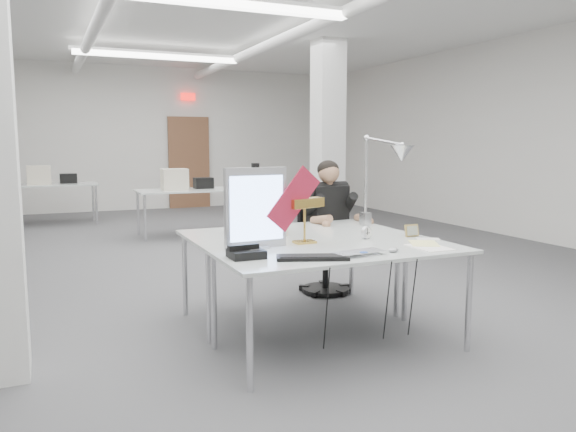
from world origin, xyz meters
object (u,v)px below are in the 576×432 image
object	(u,v)px
office_chair	(326,246)
architect_lamp	(381,178)
seated_person	(328,205)
bankers_lamp	(305,224)
monitor	(256,208)
laptop	(364,255)
beige_monitor	(264,213)
desk_main	(341,251)
desk_phone	(246,254)

from	to	relation	value
office_chair	architect_lamp	xyz separation A→B (m)	(0.13, -0.79, 0.73)
seated_person	bankers_lamp	distance (m)	1.35
monitor	laptop	world-z (taller)	monitor
office_chair	beige_monitor	xyz separation A→B (m)	(-0.89, -0.59, 0.45)
office_chair	laptop	world-z (taller)	office_chair
seated_person	beige_monitor	world-z (taller)	seated_person
office_chair	seated_person	distance (m)	0.43
desk_main	monitor	bearing A→B (deg)	151.38
office_chair	bankers_lamp	bearing A→B (deg)	-130.59
beige_monitor	architect_lamp	size ratio (longest dim) A/B	0.40
laptop	bankers_lamp	xyz separation A→B (m)	(-0.15, 0.62, 0.14)
desk_main	beige_monitor	xyz separation A→B (m)	(-0.25, 0.88, 0.18)
seated_person	laptop	distance (m)	1.84
desk_phone	seated_person	bearing A→B (deg)	46.24
desk_main	office_chair	distance (m)	1.63
desk_main	seated_person	world-z (taller)	seated_person
desk_main	office_chair	size ratio (longest dim) A/B	1.89
monitor	bankers_lamp	size ratio (longest dim) A/B	1.95
office_chair	bankers_lamp	size ratio (longest dim) A/B	3.18
office_chair	beige_monitor	size ratio (longest dim) A/B	2.66
bankers_lamp	desk_phone	world-z (taller)	bankers_lamp
office_chair	laptop	distance (m)	1.90
desk_main	monitor	distance (m)	0.69
laptop	office_chair	bearing A→B (deg)	63.52
laptop	monitor	bearing A→B (deg)	126.08
beige_monitor	architect_lamp	bearing A→B (deg)	3.65
desk_main	bankers_lamp	bearing A→B (deg)	113.38
office_chair	monitor	bearing A→B (deg)	-141.59
laptop	architect_lamp	bearing A→B (deg)	45.37
seated_person	bankers_lamp	world-z (taller)	seated_person
monitor	desk_phone	bearing A→B (deg)	-123.48
bankers_lamp	seated_person	bearing A→B (deg)	38.02
architect_lamp	desk_phone	bearing A→B (deg)	-165.80
seated_person	architect_lamp	xyz separation A→B (m)	(0.13, -0.74, 0.31)
desk_main	monitor	world-z (taller)	monitor
monitor	desk_phone	world-z (taller)	monitor
beige_monitor	bankers_lamp	bearing A→B (deg)	-63.89
seated_person	bankers_lamp	size ratio (longest dim) A/B	2.97
monitor	laptop	bearing A→B (deg)	-50.12
monitor	seated_person	bearing A→B (deg)	40.63
monitor	beige_monitor	xyz separation A→B (m)	(0.29, 0.59, -0.12)
architect_lamp	bankers_lamp	bearing A→B (deg)	-169.33
office_chair	seated_person	xyz separation A→B (m)	(0.00, -0.05, 0.42)
laptop	architect_lamp	distance (m)	1.31
monitor	laptop	size ratio (longest dim) A/B	1.60
beige_monitor	architect_lamp	xyz separation A→B (m)	(1.02, -0.20, 0.28)
desk_main	laptop	bearing A→B (deg)	-88.79
seated_person	bankers_lamp	xyz separation A→B (m)	(-0.78, -1.10, 0.00)
bankers_lamp	desk_phone	size ratio (longest dim) A/B	1.34
desk_main	architect_lamp	world-z (taller)	architect_lamp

